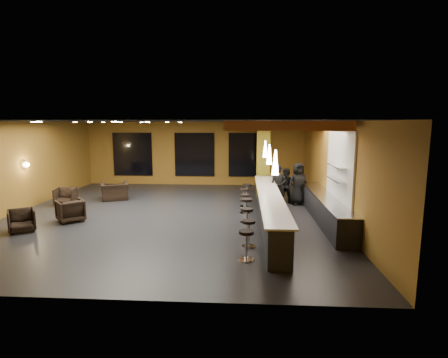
# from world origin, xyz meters

# --- Properties ---
(floor) EXTENTS (12.00, 13.00, 0.10)m
(floor) POSITION_xyz_m (0.00, 0.00, -0.05)
(floor) COLOR black
(floor) RESTS_ON ground
(ceiling) EXTENTS (12.00, 13.00, 0.10)m
(ceiling) POSITION_xyz_m (0.00, 0.00, 3.55)
(ceiling) COLOR black
(wall_back) EXTENTS (12.00, 0.10, 3.50)m
(wall_back) POSITION_xyz_m (0.00, 6.55, 1.75)
(wall_back) COLOR brown
(wall_back) RESTS_ON floor
(wall_front) EXTENTS (12.00, 0.10, 3.50)m
(wall_front) POSITION_xyz_m (0.00, -6.55, 1.75)
(wall_front) COLOR brown
(wall_front) RESTS_ON floor
(wall_left) EXTENTS (0.10, 13.00, 3.50)m
(wall_left) POSITION_xyz_m (-6.05, 0.00, 1.75)
(wall_left) COLOR brown
(wall_left) RESTS_ON floor
(wall_right) EXTENTS (0.10, 13.00, 3.50)m
(wall_right) POSITION_xyz_m (6.05, 0.00, 1.75)
(wall_right) COLOR brown
(wall_right) RESTS_ON floor
(wood_soffit) EXTENTS (3.60, 8.00, 0.28)m
(wood_soffit) POSITION_xyz_m (4.00, 1.00, 3.36)
(wood_soffit) COLOR #BD6837
(wood_soffit) RESTS_ON ceiling
(window_left) EXTENTS (2.20, 0.06, 2.40)m
(window_left) POSITION_xyz_m (-3.50, 6.44, 1.70)
(window_left) COLOR black
(window_left) RESTS_ON wall_back
(window_center) EXTENTS (2.20, 0.06, 2.40)m
(window_center) POSITION_xyz_m (0.00, 6.44, 1.70)
(window_center) COLOR black
(window_center) RESTS_ON wall_back
(window_right) EXTENTS (2.20, 0.06, 2.40)m
(window_right) POSITION_xyz_m (3.00, 6.44, 1.70)
(window_right) COLOR black
(window_right) RESTS_ON wall_back
(tile_backsplash) EXTENTS (0.06, 3.20, 2.40)m
(tile_backsplash) POSITION_xyz_m (5.96, -1.00, 2.00)
(tile_backsplash) COLOR white
(tile_backsplash) RESTS_ON wall_right
(bar_counter) EXTENTS (0.60, 8.00, 1.00)m
(bar_counter) POSITION_xyz_m (3.65, -1.00, 0.50)
(bar_counter) COLOR black
(bar_counter) RESTS_ON floor
(bar_top) EXTENTS (0.78, 8.10, 0.05)m
(bar_top) POSITION_xyz_m (3.65, -1.00, 1.02)
(bar_top) COLOR beige
(bar_top) RESTS_ON bar_counter
(prep_counter) EXTENTS (0.70, 6.00, 0.86)m
(prep_counter) POSITION_xyz_m (5.65, -0.50, 0.43)
(prep_counter) COLOR black
(prep_counter) RESTS_ON floor
(prep_top) EXTENTS (0.72, 6.00, 0.03)m
(prep_top) POSITION_xyz_m (5.65, -0.50, 0.89)
(prep_top) COLOR silver
(prep_top) RESTS_ON prep_counter
(wall_shelf_lower) EXTENTS (0.30, 1.50, 0.03)m
(wall_shelf_lower) POSITION_xyz_m (5.82, -1.20, 1.60)
(wall_shelf_lower) COLOR silver
(wall_shelf_lower) RESTS_ON wall_right
(wall_shelf_upper) EXTENTS (0.30, 1.50, 0.03)m
(wall_shelf_upper) POSITION_xyz_m (5.82, -1.20, 2.05)
(wall_shelf_upper) COLOR silver
(wall_shelf_upper) RESTS_ON wall_right
(column) EXTENTS (0.60, 0.60, 3.50)m
(column) POSITION_xyz_m (3.65, 3.60, 1.75)
(column) COLOR olive
(column) RESTS_ON floor
(wall_sconce) EXTENTS (0.22, 0.22, 0.22)m
(wall_sconce) POSITION_xyz_m (-5.88, 0.50, 1.80)
(wall_sconce) COLOR #FFE5B2
(wall_sconce) RESTS_ON wall_left
(pendant_0) EXTENTS (0.20, 0.20, 0.70)m
(pendant_0) POSITION_xyz_m (3.65, -3.00, 2.35)
(pendant_0) COLOR white
(pendant_0) RESTS_ON wood_soffit
(pendant_1) EXTENTS (0.20, 0.20, 0.70)m
(pendant_1) POSITION_xyz_m (3.65, -0.50, 2.35)
(pendant_1) COLOR white
(pendant_1) RESTS_ON wood_soffit
(pendant_2) EXTENTS (0.20, 0.20, 0.70)m
(pendant_2) POSITION_xyz_m (3.65, 2.00, 2.35)
(pendant_2) COLOR white
(pendant_2) RESTS_ON wood_soffit
(staff_a) EXTENTS (0.65, 0.43, 1.76)m
(staff_a) POSITION_xyz_m (4.15, 1.22, 0.88)
(staff_a) COLOR black
(staff_a) RESTS_ON floor
(staff_b) EXTENTS (0.91, 0.82, 1.53)m
(staff_b) POSITION_xyz_m (4.60, 2.05, 0.76)
(staff_b) COLOR black
(staff_b) RESTS_ON floor
(staff_c) EXTENTS (1.00, 0.80, 1.79)m
(staff_c) POSITION_xyz_m (5.05, 1.93, 0.90)
(staff_c) COLOR black
(staff_c) RESTS_ON floor
(armchair_a) EXTENTS (1.08, 1.09, 0.72)m
(armchair_a) POSITION_xyz_m (-4.31, -2.38, 0.36)
(armchair_a) COLOR black
(armchair_a) RESTS_ON floor
(armchair_b) EXTENTS (1.19, 1.20, 0.78)m
(armchair_b) POSITION_xyz_m (-3.33, -1.15, 0.39)
(armchair_b) COLOR black
(armchair_b) RESTS_ON floor
(armchair_c) EXTENTS (0.92, 0.94, 0.74)m
(armchair_c) POSITION_xyz_m (-4.75, 1.22, 0.37)
(armchair_c) COLOR black
(armchair_c) RESTS_ON floor
(armchair_d) EXTENTS (1.49, 1.42, 0.77)m
(armchair_d) POSITION_xyz_m (-3.06, 2.38, 0.38)
(armchair_d) COLOR black
(armchair_d) RESTS_ON floor
(bar_stool_0) EXTENTS (0.39, 0.39, 0.78)m
(bar_stool_0) POSITION_xyz_m (2.85, -4.34, 0.50)
(bar_stool_0) COLOR silver
(bar_stool_0) RESTS_ON floor
(bar_stool_1) EXTENTS (0.39, 0.39, 0.77)m
(bar_stool_1) POSITION_xyz_m (2.92, -3.37, 0.49)
(bar_stool_1) COLOR silver
(bar_stool_1) RESTS_ON floor
(bar_stool_2) EXTENTS (0.41, 0.41, 0.81)m
(bar_stool_2) POSITION_xyz_m (2.87, -2.16, 0.52)
(bar_stool_2) COLOR silver
(bar_stool_2) RESTS_ON floor
(bar_stool_3) EXTENTS (0.44, 0.44, 0.87)m
(bar_stool_3) POSITION_xyz_m (2.86, -1.01, 0.55)
(bar_stool_3) COLOR silver
(bar_stool_3) RESTS_ON floor
(bar_stool_4) EXTENTS (0.38, 0.38, 0.75)m
(bar_stool_4) POSITION_xyz_m (2.81, 0.27, 0.48)
(bar_stool_4) COLOR silver
(bar_stool_4) RESTS_ON floor
(bar_stool_5) EXTENTS (0.39, 0.39, 0.76)m
(bar_stool_5) POSITION_xyz_m (2.78, 1.35, 0.49)
(bar_stool_5) COLOR silver
(bar_stool_5) RESTS_ON floor
(bar_stool_6) EXTENTS (0.40, 0.40, 0.80)m
(bar_stool_6) POSITION_xyz_m (2.91, 2.28, 0.51)
(bar_stool_6) COLOR silver
(bar_stool_6) RESTS_ON floor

